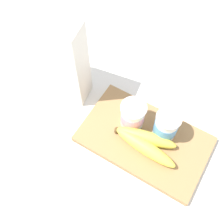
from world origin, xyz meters
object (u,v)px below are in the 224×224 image
yogurt_cup_front (133,115)px  spoon (222,210)px  yogurt_cup_back (166,126)px  cutting_board (144,139)px  banana_bunch (145,143)px  cereal_box (55,60)px

yogurt_cup_front → spoon: bearing=-16.3°
yogurt_cup_back → yogurt_cup_front: bearing=-171.2°
yogurt_cup_front → cutting_board: bearing=-23.3°
cutting_board → yogurt_cup_back: (0.04, 0.04, 0.06)m
cutting_board → yogurt_cup_back: yogurt_cup_back is taller
yogurt_cup_front → banana_bunch: size_ratio=0.45×
banana_bunch → spoon: 0.25m
cutting_board → banana_bunch: banana_bunch is taller
cereal_box → yogurt_cup_back: (0.34, 0.01, -0.07)m
yogurt_cup_front → banana_bunch: bearing=-33.8°
spoon → cutting_board: bearing=165.3°
yogurt_cup_front → yogurt_cup_back: yogurt_cup_back is taller
banana_bunch → yogurt_cup_back: bearing=64.5°
cutting_board → spoon: bearing=-14.7°
spoon → yogurt_cup_front: bearing=163.7°
yogurt_cup_front → cereal_box: bearing=179.0°
yogurt_cup_back → banana_bunch: 0.07m
yogurt_cup_back → spoon: yogurt_cup_back is taller
yogurt_cup_front → banana_bunch: (0.07, -0.04, -0.02)m
yogurt_cup_front → banana_bunch: yogurt_cup_front is taller
cutting_board → banana_bunch: bearing=-61.4°
cereal_box → banana_bunch: size_ratio=1.44×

